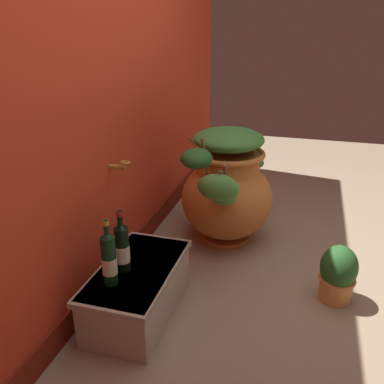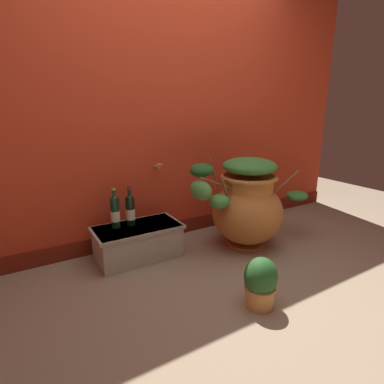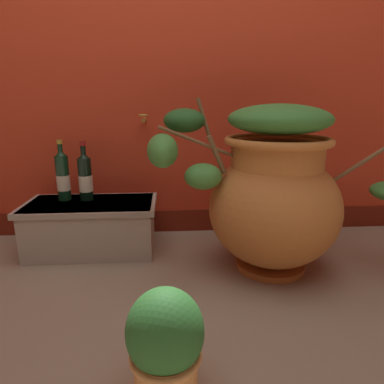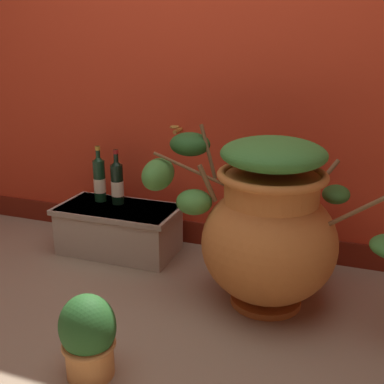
{
  "view_description": "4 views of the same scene",
  "coord_description": "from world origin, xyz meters",
  "px_view_note": "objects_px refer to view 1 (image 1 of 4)",
  "views": [
    {
      "loc": [
        -2.08,
        0.05,
        1.46
      ],
      "look_at": [
        0.06,
        0.68,
        0.53
      ],
      "focal_mm": 38.44,
      "sensor_mm": 36.0,
      "label": 1
    },
    {
      "loc": [
        -1.25,
        -1.42,
        1.24
      ],
      "look_at": [
        0.06,
        0.76,
        0.52
      ],
      "focal_mm": 28.69,
      "sensor_mm": 36.0,
      "label": 2
    },
    {
      "loc": [
        0.01,
        -0.97,
        0.81
      ],
      "look_at": [
        0.12,
        0.62,
        0.39
      ],
      "focal_mm": 31.39,
      "sensor_mm": 36.0,
      "label": 3
    },
    {
      "loc": [
        0.86,
        -1.46,
        1.22
      ],
      "look_at": [
        0.04,
        0.8,
        0.44
      ],
      "focal_mm": 44.13,
      "sensor_mm": 36.0,
      "label": 4
    }
  ],
  "objects_px": {
    "wine_bottle_left": "(122,246)",
    "wine_bottle_middle": "(109,258)",
    "potted_shrub": "(338,274)",
    "terracotta_urn": "(227,188)"
  },
  "relations": [
    {
      "from": "wine_bottle_left",
      "to": "terracotta_urn",
      "type": "bearing_deg",
      "value": -19.15
    },
    {
      "from": "terracotta_urn",
      "to": "wine_bottle_left",
      "type": "xyz_separation_m",
      "value": [
        -0.96,
        0.33,
        0.02
      ]
    },
    {
      "from": "wine_bottle_left",
      "to": "wine_bottle_middle",
      "type": "height_order",
      "value": "wine_bottle_middle"
    },
    {
      "from": "wine_bottle_left",
      "to": "potted_shrub",
      "type": "height_order",
      "value": "wine_bottle_left"
    },
    {
      "from": "wine_bottle_middle",
      "to": "potted_shrub",
      "type": "bearing_deg",
      "value": -62.13
    },
    {
      "from": "potted_shrub",
      "to": "wine_bottle_left",
      "type": "bearing_deg",
      "value": 112.67
    },
    {
      "from": "wine_bottle_left",
      "to": "wine_bottle_middle",
      "type": "relative_size",
      "value": 0.97
    },
    {
      "from": "terracotta_urn",
      "to": "potted_shrub",
      "type": "distance_m",
      "value": 0.93
    },
    {
      "from": "wine_bottle_left",
      "to": "wine_bottle_middle",
      "type": "xyz_separation_m",
      "value": [
        -0.12,
        0.01,
        0.01
      ]
    },
    {
      "from": "terracotta_urn",
      "to": "potted_shrub",
      "type": "height_order",
      "value": "terracotta_urn"
    }
  ]
}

